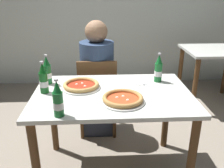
{
  "coord_description": "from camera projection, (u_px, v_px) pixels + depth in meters",
  "views": [
    {
      "loc": [
        -0.09,
        -1.7,
        1.5
      ],
      "look_at": [
        0.0,
        0.05,
        0.8
      ],
      "focal_mm": 39.05,
      "sensor_mm": 36.0,
      "label": 1
    }
  ],
  "objects": [
    {
      "name": "pizza_marinara_far",
      "position": [
        123.0,
        99.0,
        1.7
      ],
      "size": [
        0.31,
        0.31,
        0.04
      ],
      "color": "white",
      "rests_on": "dining_table_main"
    },
    {
      "name": "dining_table_background",
      "position": [
        214.0,
        61.0,
        3.2
      ],
      "size": [
        0.8,
        0.7,
        0.75
      ],
      "color": "silver",
      "rests_on": "ground_plane"
    },
    {
      "name": "beer_bottle_extra",
      "position": [
        58.0,
        101.0,
        1.49
      ],
      "size": [
        0.07,
        0.07,
        0.25
      ],
      "color": "#196B2D",
      "rests_on": "dining_table_main"
    },
    {
      "name": "dining_table_main",
      "position": [
        112.0,
        106.0,
        1.9
      ],
      "size": [
        1.2,
        0.8,
        0.75
      ],
      "color": "silver",
      "rests_on": "ground_plane"
    },
    {
      "name": "beer_bottle_center",
      "position": [
        44.0,
        80.0,
        1.82
      ],
      "size": [
        0.07,
        0.07,
        0.25
      ],
      "color": "#14591E",
      "rests_on": "dining_table_main"
    },
    {
      "name": "beer_bottle_left",
      "position": [
        47.0,
        72.0,
        1.99
      ],
      "size": [
        0.07,
        0.07,
        0.25
      ],
      "color": "#196B2D",
      "rests_on": "dining_table_main"
    },
    {
      "name": "napkin_with_cutlery",
      "position": [
        135.0,
        82.0,
        2.07
      ],
      "size": [
        0.23,
        0.23,
        0.01
      ],
      "color": "white",
      "rests_on": "dining_table_main"
    },
    {
      "name": "beer_bottle_right",
      "position": [
        158.0,
        70.0,
        2.04
      ],
      "size": [
        0.07,
        0.07,
        0.25
      ],
      "color": "#196B2D",
      "rests_on": "dining_table_main"
    },
    {
      "name": "back_wall_tiled",
      "position": [
        104.0,
        1.0,
        3.69
      ],
      "size": [
        7.0,
        0.1,
        2.6
      ],
      "primitive_type": "cube",
      "color": "silver",
      "rests_on": "ground_plane"
    },
    {
      "name": "chair_behind_table",
      "position": [
        98.0,
        93.0,
        2.52
      ],
      "size": [
        0.4,
        0.4,
        0.85
      ],
      "rotation": [
        0.0,
        0.0,
        3.14
      ],
      "color": "brown",
      "rests_on": "ground_plane"
    },
    {
      "name": "diner_seated",
      "position": [
        97.0,
        82.0,
        2.53
      ],
      "size": [
        0.34,
        0.34,
        1.21
      ],
      "color": "#2D3342",
      "rests_on": "ground_plane"
    },
    {
      "name": "pizza_margherita_near",
      "position": [
        81.0,
        85.0,
        1.94
      ],
      "size": [
        0.31,
        0.31,
        0.04
      ],
      "color": "white",
      "rests_on": "dining_table_main"
    }
  ]
}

